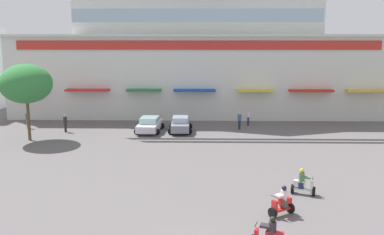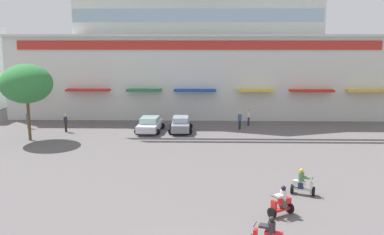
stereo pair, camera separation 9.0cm
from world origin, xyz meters
TOP-DOWN VIEW (x-y plane):
  - ground_plane at (0.00, 13.00)m, footprint 128.00×128.00m
  - colonial_building at (0.00, 35.24)m, footprint 41.75×14.38m
  - plaza_tree_0 at (-14.54, 20.63)m, footprint 4.36×4.67m
  - parked_car_0 at (-4.48, 24.28)m, footprint 2.62×4.61m
  - parked_car_1 at (-1.54, 24.31)m, footprint 2.31×4.11m
  - scooter_rider_2 at (4.44, 4.97)m, footprint 1.40×1.16m
  - scooter_rider_4 at (6.16, 7.91)m, footprint 1.41×0.93m
  - pedestrian_0 at (-16.78, 25.65)m, footprint 0.44×0.44m
  - pedestrian_1 at (4.18, 25.64)m, footprint 0.53×0.53m
  - pedestrian_2 at (5.25, 27.51)m, footprint 0.42×0.42m
  - pedestrian_3 at (-12.47, 23.99)m, footprint 0.38×0.38m

SIDE VIEW (x-z plane):
  - ground_plane at x=0.00m, z-range 0.00..0.00m
  - scooter_rider_4 at x=6.16m, z-range -0.14..1.37m
  - scooter_rider_2 at x=4.44m, z-range -0.12..1.40m
  - parked_car_0 at x=-4.48m, z-range 0.01..1.45m
  - parked_car_1 at x=-1.54m, z-range 0.01..1.49m
  - pedestrian_3 at x=-12.47m, z-range 0.11..1.79m
  - pedestrian_1 at x=4.18m, z-range 0.11..1.79m
  - pedestrian_2 at x=5.25m, z-range 0.13..1.81m
  - pedestrian_0 at x=-16.78m, z-range 0.13..1.84m
  - plaza_tree_0 at x=-14.54m, z-range 1.62..8.26m
  - colonial_building at x=0.00m, z-range -1.15..16.99m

